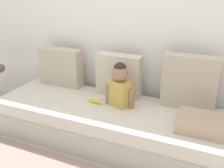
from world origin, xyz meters
The scene contains 9 objects.
ground_plane centered at (0.00, 0.00, 0.00)m, with size 12.00×12.00×0.00m, color #B2ADA3.
back_wall centered at (0.00, 0.54, 1.20)m, with size 5.62×0.10×2.39m, color white.
couch centered at (0.00, 0.00, 0.18)m, with size 2.42×0.83×0.38m.
throw_pillow_left centered at (-0.75, 0.31, 0.60)m, with size 0.52×0.16×0.45m, color #C1B29E.
throw_pillow_center centered at (0.00, 0.31, 0.61)m, with size 0.49×0.16×0.46m, color beige.
throw_pillow_right centered at (0.75, 0.31, 0.64)m, with size 0.53×0.16×0.53m, color #C1B29E.
toddler centered at (0.12, 0.06, 0.61)m, with size 0.31×0.20×0.46m.
banana centered at (-0.15, 0.02, 0.40)m, with size 0.17×0.04×0.04m, color yellow.
folded_blanket centered at (0.93, -0.10, 0.44)m, with size 0.40×0.28×0.14m, color tan.
Camera 1 is at (1.05, -2.21, 1.58)m, focal length 42.71 mm.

